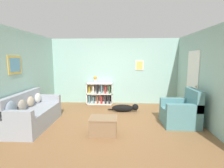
{
  "coord_description": "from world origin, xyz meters",
  "views": [
    {
      "loc": [
        0.27,
        -4.81,
        1.8
      ],
      "look_at": [
        0.0,
        0.4,
        1.05
      ],
      "focal_mm": 28.0,
      "sensor_mm": 36.0,
      "label": 1
    }
  ],
  "objects": [
    {
      "name": "wall_back",
      "position": [
        0.0,
        2.25,
        1.3
      ],
      "size": [
        5.6,
        0.13,
        2.6
      ],
      "color": "#93BCB2",
      "rests_on": "ground_plane"
    },
    {
      "name": "wall_left",
      "position": [
        -2.55,
        -0.0,
        1.3
      ],
      "size": [
        0.13,
        5.0,
        2.6
      ],
      "color": "#93BCB2",
      "rests_on": "ground_plane"
    },
    {
      "name": "recliner_chair",
      "position": [
        1.94,
        -0.1,
        0.35
      ],
      "size": [
        0.9,
        0.88,
        1.0
      ],
      "color": "slate",
      "rests_on": "ground_plane"
    },
    {
      "name": "coffee_table",
      "position": [
        -0.14,
        -0.83,
        0.23
      ],
      "size": [
        0.65,
        0.48,
        0.42
      ],
      "color": "#846647",
      "rests_on": "ground_plane"
    },
    {
      "name": "couch",
      "position": [
        -2.1,
        -0.41,
        0.34
      ],
      "size": [
        0.81,
        1.85,
        0.91
      ],
      "color": "#9399A3",
      "rests_on": "ground_plane"
    },
    {
      "name": "wall_right",
      "position": [
        2.55,
        0.02,
        1.29
      ],
      "size": [
        0.16,
        5.0,
        2.6
      ],
      "color": "#93BCB2",
      "rests_on": "ground_plane"
    },
    {
      "name": "vase",
      "position": [
        -0.75,
        2.01,
        1.01
      ],
      "size": [
        0.14,
        0.14,
        0.27
      ],
      "color": "silver",
      "rests_on": "bookshelf"
    },
    {
      "name": "dog",
      "position": [
        0.41,
        1.01,
        0.13
      ],
      "size": [
        1.06,
        0.23,
        0.28
      ],
      "color": "black",
      "rests_on": "ground_plane"
    },
    {
      "name": "ground_plane",
      "position": [
        0.0,
        0.0,
        0.0
      ],
      "size": [
        14.0,
        14.0,
        0.0
      ],
      "primitive_type": "plane",
      "color": "brown"
    },
    {
      "name": "bookshelf",
      "position": [
        -0.57,
        2.03,
        0.41
      ],
      "size": [
        1.04,
        0.34,
        0.86
      ],
      "color": "silver",
      "rests_on": "ground_plane"
    }
  ]
}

